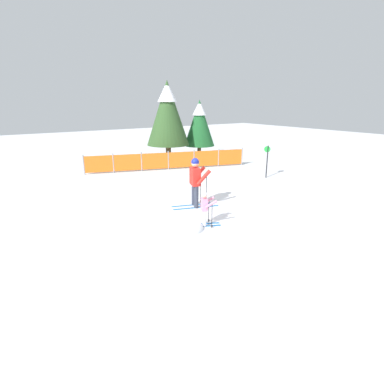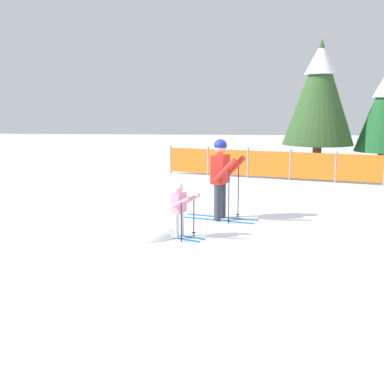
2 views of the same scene
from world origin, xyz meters
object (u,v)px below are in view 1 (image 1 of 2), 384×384
Objects in this scene: skier_child at (205,206)px; conifer_near at (199,122)px; safety_fence at (168,160)px; skier_adult at (196,178)px; trail_marker at (267,158)px; conifer_far at (168,112)px.

conifer_near reaches higher than skier_child.
conifer_near is (3.41, 2.06, 1.71)m from safety_fence.
skier_adult reaches higher than safety_fence.
trail_marker is (-0.46, -6.12, -1.27)m from conifer_near.
trail_marker is (1.78, -6.13, -1.93)m from conifer_far.
conifer_far is (1.18, 2.07, 2.36)m from safety_fence.
safety_fence is at bearing -148.90° from conifer_near.
safety_fence is 4.34m from conifer_near.
conifer_near is at bearing 72.27° from skier_adult.
conifer_near reaches higher than trail_marker.
skier_adult is at bearing -110.55° from safety_fence.
skier_child is 0.13× the size of safety_fence.
safety_fence is at bearing -119.56° from conifer_far.
skier_child is 0.67× the size of trail_marker.
safety_fence is (2.79, 7.05, -0.10)m from skier_child.
skier_child is at bearing -124.24° from conifer_near.
skier_adult is 5.26m from trail_marker.
trail_marker is at bearing 34.70° from skier_adult.
conifer_near is at bearing 85.69° from trail_marker.
skier_adult is 1.69m from skier_child.
trail_marker is at bearing -73.85° from conifer_far.
conifer_near is at bearing 31.10° from safety_fence.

